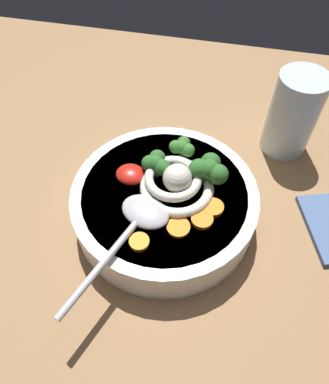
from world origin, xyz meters
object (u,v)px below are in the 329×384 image
soup_bowl (164,204)px  soup_spoon (138,220)px  drinking_glass (293,114)px  noodle_pile (176,183)px

soup_bowl → soup_spoon: 6.50cm
soup_bowl → soup_spoon: size_ratio=1.37×
soup_spoon → drinking_glass: bearing=162.8°
soup_bowl → drinking_glass: (-15.36, -17.23, 3.57)cm
soup_bowl → drinking_glass: drinking_glass is taller
noodle_pile → soup_spoon: noodle_pile is taller
drinking_glass → soup_bowl: bearing=48.3°
soup_spoon → drinking_glass: (-17.30, -22.42, 0.17)cm
soup_bowl → drinking_glass: 23.36cm
soup_bowl → noodle_pile: size_ratio=2.33×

